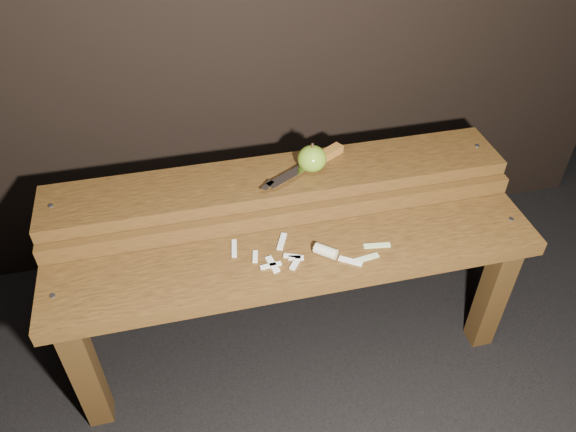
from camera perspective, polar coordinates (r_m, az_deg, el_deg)
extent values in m
plane|color=black|center=(1.69, 0.48, -12.92)|extent=(60.00, 60.00, 0.00)
cube|color=#37230D|center=(1.49, -19.84, -14.76)|extent=(0.06, 0.06, 0.38)
cube|color=#37230D|center=(1.66, 20.04, -7.54)|extent=(0.06, 0.06, 0.38)
cube|color=#482D11|center=(1.35, 1.07, -4.58)|extent=(1.20, 0.20, 0.04)
cylinder|color=slate|center=(1.35, -22.80, -7.49)|extent=(0.01, 0.01, 0.00)
cylinder|color=slate|center=(1.54, 21.74, -0.30)|extent=(0.01, 0.01, 0.00)
cube|color=#37230D|center=(1.65, -19.80, -5.47)|extent=(0.06, 0.06, 0.46)
cube|color=#37230D|center=(1.80, 15.87, 0.15)|extent=(0.06, 0.06, 0.46)
cube|color=#482D11|center=(1.41, -0.05, -0.18)|extent=(1.20, 0.02, 0.05)
cube|color=#482D11|center=(1.46, -0.99, 3.65)|extent=(1.20, 0.18, 0.04)
cylinder|color=slate|center=(1.46, -22.97, 0.96)|extent=(0.01, 0.01, 0.00)
cylinder|color=slate|center=(1.64, 18.67, 6.78)|extent=(0.01, 0.01, 0.00)
ellipsoid|color=olive|center=(1.45, 2.46, 5.84)|extent=(0.08, 0.08, 0.07)
cylinder|color=#382314|center=(1.42, 2.50, 7.15)|extent=(0.01, 0.01, 0.01)
cube|color=#925A20|center=(1.50, 3.82, 6.17)|extent=(0.11, 0.08, 0.02)
cube|color=silver|center=(1.46, 2.00, 5.17)|extent=(0.03, 0.04, 0.02)
cube|color=silver|center=(1.42, -0.06, 4.03)|extent=(0.12, 0.09, 0.00)
cube|color=silver|center=(1.39, -2.08, 3.11)|extent=(0.04, 0.04, 0.00)
cube|color=beige|center=(1.33, 6.37, -4.57)|extent=(0.05, 0.04, 0.01)
cube|color=beige|center=(1.31, -1.60, -4.93)|extent=(0.03, 0.05, 0.01)
cube|color=beige|center=(1.37, -0.62, -2.59)|extent=(0.04, 0.06, 0.01)
cube|color=beige|center=(1.36, -5.48, -3.29)|extent=(0.02, 0.06, 0.01)
cube|color=beige|center=(1.31, -1.77, -5.04)|extent=(0.05, 0.01, 0.01)
cube|color=beige|center=(1.33, -3.35, -4.14)|extent=(0.02, 0.04, 0.01)
cube|color=beige|center=(1.33, 0.82, -4.27)|extent=(0.04, 0.02, 0.01)
cube|color=beige|center=(1.31, 0.75, -4.83)|extent=(0.03, 0.04, 0.01)
cube|color=beige|center=(1.33, 0.43, -4.12)|extent=(0.04, 0.03, 0.01)
cylinder|color=#C9BB8C|center=(1.33, 3.85, -3.59)|extent=(0.06, 0.06, 0.03)
cube|color=#BCC988|center=(1.34, 7.91, -4.26)|extent=(0.07, 0.02, 0.00)
cube|color=#BCC988|center=(1.37, 9.02, -2.97)|extent=(0.07, 0.02, 0.00)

